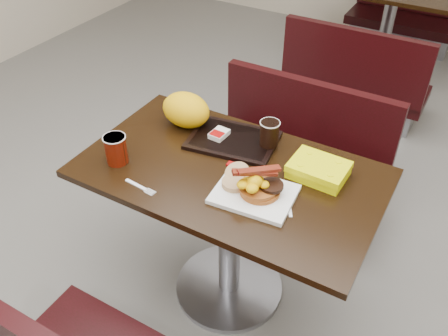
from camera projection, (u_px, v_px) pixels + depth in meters
The scene contains 23 objects.
floor at pixel (229, 288), 2.38m from camera, with size 6.00×7.00×0.01m, color gray.
table_near at pixel (230, 235), 2.15m from camera, with size 1.20×0.70×0.75m, color black, non-canonical shape.
bench_near_n at pixel (292, 156), 2.63m from camera, with size 1.00×0.46×0.72m, color black, non-canonical shape.
table_far at pixel (385, 33), 3.91m from camera, with size 1.20×0.70×0.75m, color black, non-canonical shape.
bench_far_s at pixel (359, 69), 3.45m from camera, with size 1.00×0.46×0.72m, color black, non-canonical shape.
bench_far_n at pixel (406, 8), 4.40m from camera, with size 1.00×0.46×0.72m, color black, non-canonical shape.
platter at pixel (254, 194), 1.79m from camera, with size 0.29×0.23×0.02m, color white.
pancake_stack at pixel (260, 189), 1.77m from camera, with size 0.15×0.15×0.03m, color #9B5519.
sausage_patty at pixel (272, 185), 1.75m from camera, with size 0.09×0.09×0.01m, color black.
scrambled_eggs at pixel (254, 183), 1.74m from camera, with size 0.10×0.09×0.05m, color yellow.
bacon_strips at pixel (255, 172), 1.73m from camera, with size 0.17×0.07×0.01m, color #490508, non-canonical shape.
muffin_bottom at pixel (234, 183), 1.81m from camera, with size 0.09×0.09×0.02m, color tan.
muffin_top at pixel (238, 174), 1.83m from camera, with size 0.10×0.10×0.02m, color tan.
coffee_cup_near at pixel (116, 150), 1.92m from camera, with size 0.09×0.09×0.12m, color maroon.
fork at pixel (136, 185), 1.84m from camera, with size 0.14×0.03×0.00m, color white, non-canonical shape.
knife at pixel (289, 203), 1.76m from camera, with size 0.15×0.01×0.00m, color white.
condiment_syrup at pixel (198, 141), 2.06m from camera, with size 0.04×0.03×0.01m, color #C16608.
condiment_ketchup at pixel (232, 165), 1.93m from camera, with size 0.04×0.03×0.01m, color #8C0504.
tray at pixel (233, 140), 2.06m from camera, with size 0.37×0.26×0.02m, color black.
hashbrown_sleeve_left at pixel (219, 134), 2.06m from camera, with size 0.06×0.08×0.02m, color silver.
coffee_cup_far at pixel (269, 133), 1.99m from camera, with size 0.08×0.08×0.11m, color black.
clamshell at pixel (319, 170), 1.87m from camera, with size 0.22×0.17×0.06m, color #EDEC03.
paper_bag at pixel (186, 110), 2.12m from camera, with size 0.22×0.16×0.15m, color #F8B108.
Camera 1 is at (0.72, -1.31, 1.95)m, focal length 38.51 mm.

